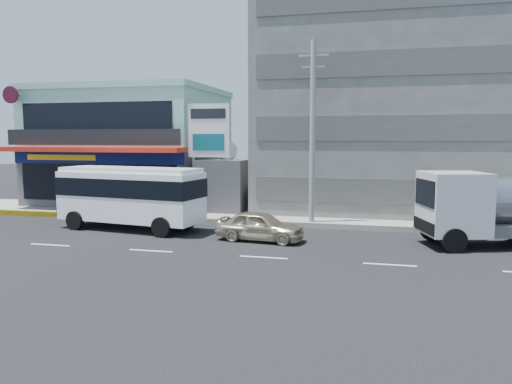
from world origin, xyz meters
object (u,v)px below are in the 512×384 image
minibus (130,193)px  sedan (260,226)px  satellite_dish (226,158)px  concrete_building (388,105)px  utility_pole_near (313,132)px  tanker_truck (511,207)px  billboard (209,137)px  shop_building (133,150)px  motorcycle_rider (139,208)px

minibus → sedan: 7.58m
satellite_dish → minibus: bearing=-116.5°
concrete_building → sedan: bearing=-116.6°
utility_pole_near → tanker_truck: utility_pole_near is taller
billboard → minibus: size_ratio=0.84×
shop_building → utility_pole_near: utility_pole_near is taller
shop_building → sedan: size_ratio=2.97×
billboard → sedan: size_ratio=1.65×
shop_building → billboard: (7.50, -4.75, 0.93)m
billboard → tanker_truck: bearing=-15.9°
utility_pole_near → sedan: size_ratio=2.39×
concrete_building → satellite_dish: bearing=-158.2°
billboard → satellite_dish: bearing=74.5°
utility_pole_near → shop_building: bearing=154.9°
utility_pole_near → motorcycle_rider: size_ratio=4.13×
satellite_dish → motorcycle_rider: satellite_dish is taller
minibus → utility_pole_near: bearing=17.6°
minibus → sedan: size_ratio=1.95×
shop_building → satellite_dish: shop_building is taller
tanker_truck → satellite_dish: bearing=157.6°
utility_pole_near → minibus: (-9.27, -2.95, -3.18)m
sedan → tanker_truck: size_ratio=0.47×
minibus → tanker_truck: (18.54, 0.26, -0.17)m
concrete_building → sedan: size_ratio=3.83×
satellite_dish → motorcycle_rider: size_ratio=0.62×
satellite_dish → motorcycle_rider: bearing=-133.6°
satellite_dish → utility_pole_near: 7.17m
shop_building → sedan: shop_building is taller
minibus → motorcycle_rider: minibus is taller
shop_building → tanker_truck: bearing=-21.6°
sedan → minibus: bearing=87.0°
tanker_truck → concrete_building: bearing=117.1°
utility_pole_near → satellite_dish: bearing=149.0°
billboard → minibus: (-2.77, -4.75, -2.96)m
shop_building → sedan: bearing=-41.6°
satellite_dish → utility_pole_near: (6.00, -3.60, 1.57)m
shop_building → motorcycle_rider: (4.00, -7.15, -3.20)m
satellite_dish → tanker_truck: size_ratio=0.17×
tanker_truck → motorcycle_rider: (-19.27, 2.09, -1.00)m
shop_building → utility_pole_near: bearing=-25.1°
tanker_truck → billboard: bearing=164.1°
billboard → utility_pole_near: (6.50, -1.80, 0.22)m
utility_pole_near → tanker_truck: 10.22m
shop_building → satellite_dish: (8.00, -2.95, -0.42)m
minibus → concrete_building: bearing=38.5°
shop_building → billboard: shop_building is taller
satellite_dish → billboard: bearing=-105.5°
utility_pole_near → motorcycle_rider: (-10.00, -0.60, -4.35)m
concrete_building → minibus: (-13.27, -10.55, -5.03)m
concrete_building → sedan: concrete_building is taller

